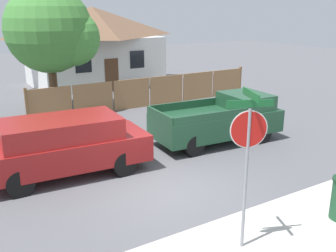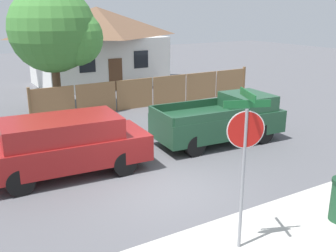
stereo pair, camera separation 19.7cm
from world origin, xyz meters
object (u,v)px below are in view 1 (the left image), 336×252
at_px(oak_tree, 54,31).
at_px(orange_pickup, 221,119).
at_px(house, 94,45).
at_px(red_suv, 65,144).
at_px(stop_sign, 248,144).

height_order(oak_tree, orange_pickup, oak_tree).
relative_size(house, oak_tree, 1.42).
xyz_separation_m(oak_tree, red_suv, (-2.19, -7.84, -2.93)).
relative_size(red_suv, stop_sign, 1.47).
bearing_deg(stop_sign, red_suv, 131.86).
bearing_deg(oak_tree, orange_pickup, -63.80).
xyz_separation_m(orange_pickup, stop_sign, (-4.08, -5.76, 1.47)).
relative_size(orange_pickup, stop_sign, 1.47).
bearing_deg(stop_sign, orange_pickup, 77.65).
bearing_deg(red_suv, house, 69.19).
bearing_deg(orange_pickup, oak_tree, 120.53).
distance_m(red_suv, stop_sign, 6.26).
xyz_separation_m(house, red_suv, (-6.58, -14.03, -1.64)).
height_order(house, oak_tree, oak_tree).
relative_size(house, red_suv, 1.71).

